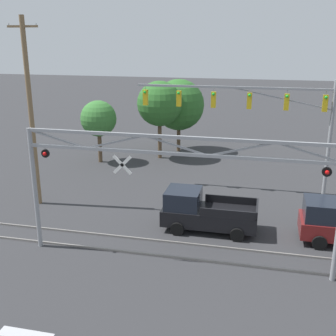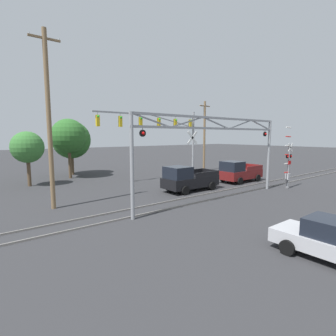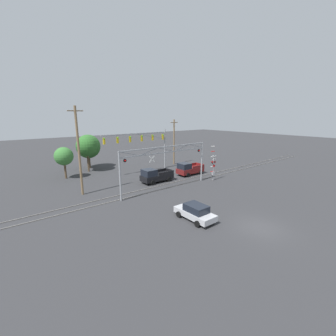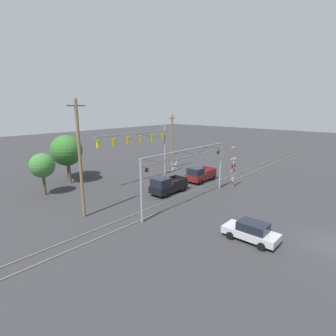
{
  "view_description": "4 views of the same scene",
  "coord_description": "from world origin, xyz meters",
  "px_view_note": "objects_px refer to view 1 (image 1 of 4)",
  "views": [
    {
      "loc": [
        3.46,
        -3.03,
        9.82
      ],
      "look_at": [
        -0.88,
        15.93,
        3.69
      ],
      "focal_mm": 45.0,
      "sensor_mm": 36.0,
      "label": 1
    },
    {
      "loc": [
        -13.92,
        1.37,
        4.61
      ],
      "look_at": [
        -1.56,
        17.03,
        2.13
      ],
      "focal_mm": 28.0,
      "sensor_mm": 36.0,
      "label": 2
    },
    {
      "loc": [
        -17.77,
        -9.27,
        9.83
      ],
      "look_at": [
        0.09,
        13.38,
        3.0
      ],
      "focal_mm": 24.0,
      "sensor_mm": 36.0,
      "label": 3
    },
    {
      "loc": [
        -21.65,
        -2.79,
        10.24
      ],
      "look_at": [
        -0.2,
        16.27,
        3.48
      ],
      "focal_mm": 28.0,
      "sensor_mm": 36.0,
      "label": 4
    }
  ],
  "objects_px": {
    "crossing_gantry": "(175,172)",
    "pickup_truck_lead": "(203,212)",
    "background_tree_beyond_span": "(179,105)",
    "background_tree_far_left_verge": "(98,119)",
    "utility_pole_left": "(31,113)",
    "background_tree_far_right_verge": "(160,104)",
    "traffic_signal_span": "(267,111)"
  },
  "relations": [
    {
      "from": "pickup_truck_lead",
      "to": "background_tree_far_left_verge",
      "type": "height_order",
      "value": "background_tree_far_left_verge"
    },
    {
      "from": "pickup_truck_lead",
      "to": "background_tree_far_right_verge",
      "type": "xyz_separation_m",
      "value": [
        -5.54,
        12.77,
        3.56
      ]
    },
    {
      "from": "crossing_gantry",
      "to": "pickup_truck_lead",
      "type": "bearing_deg",
      "value": 78.46
    },
    {
      "from": "background_tree_beyond_span",
      "to": "pickup_truck_lead",
      "type": "bearing_deg",
      "value": -73.75
    },
    {
      "from": "utility_pole_left",
      "to": "background_tree_beyond_span",
      "type": "distance_m",
      "value": 15.18
    },
    {
      "from": "pickup_truck_lead",
      "to": "utility_pole_left",
      "type": "xyz_separation_m",
      "value": [
        -10.31,
        1.35,
        4.61
      ]
    },
    {
      "from": "traffic_signal_span",
      "to": "background_tree_far_right_verge",
      "type": "distance_m",
      "value": 10.56
    },
    {
      "from": "crossing_gantry",
      "to": "pickup_truck_lead",
      "type": "relative_size",
      "value": 2.79
    },
    {
      "from": "background_tree_far_left_verge",
      "to": "background_tree_far_right_verge",
      "type": "distance_m",
      "value": 5.06
    },
    {
      "from": "background_tree_far_left_verge",
      "to": "pickup_truck_lead",
      "type": "bearing_deg",
      "value": -46.56
    },
    {
      "from": "background_tree_far_left_verge",
      "to": "traffic_signal_span",
      "type": "bearing_deg",
      "value": -17.26
    },
    {
      "from": "background_tree_beyond_span",
      "to": "crossing_gantry",
      "type": "bearing_deg",
      "value": -78.93
    },
    {
      "from": "utility_pole_left",
      "to": "background_tree_far_left_verge",
      "type": "distance_m",
      "value": 9.41
    },
    {
      "from": "traffic_signal_span",
      "to": "utility_pole_left",
      "type": "relative_size",
      "value": 1.13
    },
    {
      "from": "traffic_signal_span",
      "to": "background_tree_far_left_verge",
      "type": "relative_size",
      "value": 2.47
    },
    {
      "from": "crossing_gantry",
      "to": "background_tree_far_right_verge",
      "type": "height_order",
      "value": "background_tree_far_right_verge"
    },
    {
      "from": "pickup_truck_lead",
      "to": "traffic_signal_span",
      "type": "bearing_deg",
      "value": 65.78
    },
    {
      "from": "utility_pole_left",
      "to": "background_tree_far_right_verge",
      "type": "relative_size",
      "value": 1.7
    },
    {
      "from": "pickup_truck_lead",
      "to": "background_tree_far_right_verge",
      "type": "bearing_deg",
      "value": 113.45
    },
    {
      "from": "utility_pole_left",
      "to": "background_tree_beyond_span",
      "type": "xyz_separation_m",
      "value": [
        5.86,
        13.92,
        -1.49
      ]
    },
    {
      "from": "crossing_gantry",
      "to": "background_tree_far_right_verge",
      "type": "distance_m",
      "value": 17.12
    },
    {
      "from": "background_tree_beyond_span",
      "to": "background_tree_far_right_verge",
      "type": "bearing_deg",
      "value": -113.64
    },
    {
      "from": "traffic_signal_span",
      "to": "background_tree_beyond_span",
      "type": "height_order",
      "value": "traffic_signal_span"
    },
    {
      "from": "traffic_signal_span",
      "to": "background_tree_beyond_span",
      "type": "xyz_separation_m",
      "value": [
        -7.38,
        8.75,
        -1.2
      ]
    },
    {
      "from": "background_tree_beyond_span",
      "to": "background_tree_far_right_verge",
      "type": "height_order",
      "value": "background_tree_far_right_verge"
    },
    {
      "from": "pickup_truck_lead",
      "to": "background_tree_far_left_verge",
      "type": "relative_size",
      "value": 0.98
    },
    {
      "from": "utility_pole_left",
      "to": "background_tree_far_left_verge",
      "type": "bearing_deg",
      "value": 87.84
    },
    {
      "from": "crossing_gantry",
      "to": "traffic_signal_span",
      "type": "relative_size",
      "value": 1.11
    },
    {
      "from": "crossing_gantry",
      "to": "background_tree_beyond_span",
      "type": "distance_m",
      "value": 19.28
    },
    {
      "from": "background_tree_far_right_verge",
      "to": "background_tree_far_left_verge",
      "type": "bearing_deg",
      "value": -153.02
    },
    {
      "from": "utility_pole_left",
      "to": "background_tree_far_right_verge",
      "type": "bearing_deg",
      "value": 67.35
    },
    {
      "from": "utility_pole_left",
      "to": "background_tree_beyond_span",
      "type": "bearing_deg",
      "value": 67.17
    }
  ]
}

